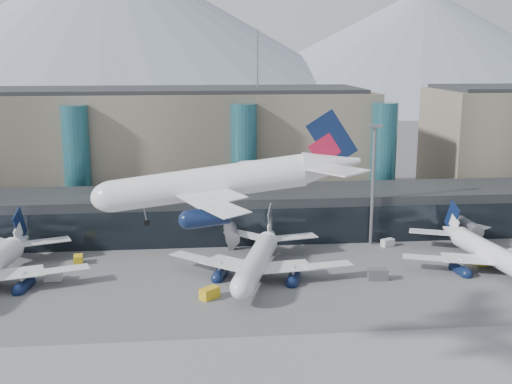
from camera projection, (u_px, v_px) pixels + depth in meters
ground at (252, 353)px, 87.61m from camera, size 900.00×900.00×0.00m
concourse at (228, 214)px, 142.63m from camera, size 170.00×27.00×10.00m
terminal_main at (126, 148)px, 169.29m from camera, size 130.00×30.00×31.00m
teal_towers at (162, 162)px, 155.04m from camera, size 116.40×19.40×46.00m
mountain_ridge at (223, 43)px, 448.59m from camera, size 910.00×400.00×110.00m
lightmast_mid at (373, 178)px, 134.09m from camera, size 3.00×1.20×25.60m
hero_jet at (235, 172)px, 74.58m from camera, size 33.06×33.10×10.74m
jet_parked_mid at (260, 250)px, 118.21m from camera, size 34.82×36.32×11.66m
jet_parked_right at (483, 244)px, 122.86m from camera, size 34.67×34.50×11.23m
veh_a at (53, 276)px, 115.22m from camera, size 3.20×1.90×1.75m
veh_b at (78, 259)px, 124.48m from camera, size 2.05×2.96×1.59m
veh_c at (378, 274)px, 115.61m from camera, size 3.73×2.25×1.97m
veh_d at (388, 243)px, 135.39m from camera, size 3.14×2.55×1.58m
veh_e at (483, 260)px, 123.52m from camera, size 3.48×2.33×1.83m
veh_h at (210, 293)px, 106.81m from camera, size 3.63×3.54×1.84m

